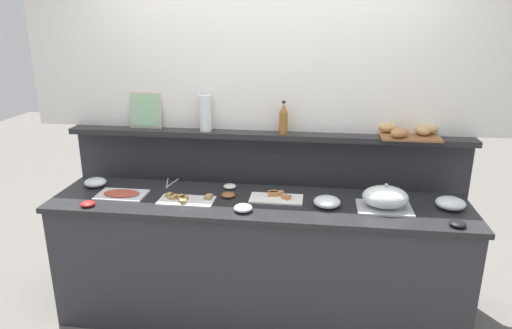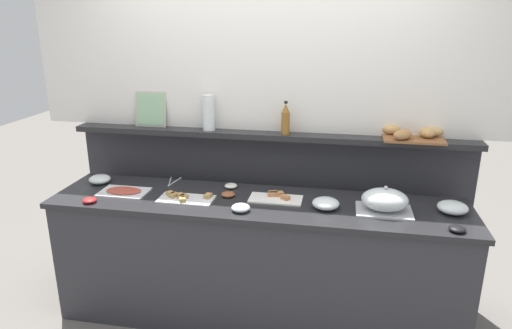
# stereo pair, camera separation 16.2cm
# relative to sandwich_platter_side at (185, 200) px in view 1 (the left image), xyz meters

# --- Properties ---
(ground_plane) EXTENTS (12.00, 12.00, 0.00)m
(ground_plane) POSITION_rel_sandwich_platter_side_xyz_m (0.47, 0.67, -0.90)
(ground_plane) COLOR slate
(buffet_counter) EXTENTS (2.75, 0.62, 0.89)m
(buffet_counter) POSITION_rel_sandwich_platter_side_xyz_m (0.47, 0.07, -0.46)
(buffet_counter) COLOR #2D2D33
(buffet_counter) RESTS_ON ground_plane
(back_ledge_unit) EXTENTS (2.91, 0.22, 1.25)m
(back_ledge_unit) POSITION_rel_sandwich_platter_side_xyz_m (0.47, 0.55, -0.24)
(back_ledge_unit) COLOR #2D2D33
(back_ledge_unit) RESTS_ON ground_plane
(upper_wall_panel) EXTENTS (3.51, 0.08, 1.35)m
(upper_wall_panel) POSITION_rel_sandwich_platter_side_xyz_m (0.47, 0.57, 1.02)
(upper_wall_panel) COLOR white
(upper_wall_panel) RESTS_ON back_ledge_unit
(sandwich_platter_side) EXTENTS (0.36, 0.18, 0.04)m
(sandwich_platter_side) POSITION_rel_sandwich_platter_side_xyz_m (0.00, 0.00, 0.00)
(sandwich_platter_side) COLOR silver
(sandwich_platter_side) RESTS_ON buffet_counter
(sandwich_platter_rear) EXTENTS (0.35, 0.18, 0.04)m
(sandwich_platter_rear) POSITION_rel_sandwich_platter_side_xyz_m (0.59, 0.12, -0.00)
(sandwich_platter_rear) COLOR white
(sandwich_platter_rear) RESTS_ON buffet_counter
(cold_cuts_platter) EXTENTS (0.33, 0.21, 0.02)m
(cold_cuts_platter) POSITION_rel_sandwich_platter_side_xyz_m (-0.45, 0.04, -0.00)
(cold_cuts_platter) COLOR silver
(cold_cuts_platter) RESTS_ON buffet_counter
(serving_cloche) EXTENTS (0.34, 0.24, 0.17)m
(serving_cloche) POSITION_rel_sandwich_platter_side_xyz_m (1.28, 0.04, 0.06)
(serving_cloche) COLOR #B7BABF
(serving_cloche) RESTS_ON buffet_counter
(glass_bowl_large) EXTENTS (0.15, 0.15, 0.06)m
(glass_bowl_large) POSITION_rel_sandwich_platter_side_xyz_m (-0.71, 0.18, 0.02)
(glass_bowl_large) COLOR silver
(glass_bowl_large) RESTS_ON buffet_counter
(glass_bowl_medium) EXTENTS (0.17, 0.17, 0.07)m
(glass_bowl_medium) POSITION_rel_sandwich_platter_side_xyz_m (0.92, 0.03, 0.02)
(glass_bowl_medium) COLOR silver
(glass_bowl_medium) RESTS_ON buffet_counter
(glass_bowl_small) EXTENTS (0.18, 0.18, 0.07)m
(glass_bowl_small) POSITION_rel_sandwich_platter_side_xyz_m (1.69, 0.10, 0.02)
(glass_bowl_small) COLOR silver
(glass_bowl_small) RESTS_ON buffet_counter
(glass_bowl_extra) EXTENTS (0.12, 0.12, 0.05)m
(glass_bowl_extra) POSITION_rel_sandwich_platter_side_xyz_m (0.40, -0.11, 0.01)
(glass_bowl_extra) COLOR silver
(glass_bowl_extra) RESTS_ON buffet_counter
(condiment_bowl_cream) EXTENTS (0.10, 0.10, 0.03)m
(condiment_bowl_cream) POSITION_rel_sandwich_platter_side_xyz_m (1.66, -0.16, 0.01)
(condiment_bowl_cream) COLOR black
(condiment_bowl_cream) RESTS_ON buffet_counter
(condiment_bowl_red) EXTENTS (0.09, 0.09, 0.03)m
(condiment_bowl_red) POSITION_rel_sandwich_platter_side_xyz_m (0.27, 0.11, 0.00)
(condiment_bowl_red) COLOR brown
(condiment_bowl_red) RESTS_ON buffet_counter
(condiment_bowl_dark) EXTENTS (0.09, 0.09, 0.03)m
(condiment_bowl_dark) POSITION_rel_sandwich_platter_side_xyz_m (0.25, 0.27, 0.00)
(condiment_bowl_dark) COLOR silver
(condiment_bowl_dark) RESTS_ON buffet_counter
(condiment_bowl_teal) EXTENTS (0.09, 0.09, 0.03)m
(condiment_bowl_teal) POSITION_rel_sandwich_platter_side_xyz_m (-0.59, -0.16, 0.00)
(condiment_bowl_teal) COLOR red
(condiment_bowl_teal) RESTS_ON buffet_counter
(serving_tongs) EXTENTS (0.08, 0.19, 0.01)m
(serving_tongs) POSITION_rel_sandwich_platter_side_xyz_m (-0.20, 0.30, -0.01)
(serving_tongs) COLOR #B7BABF
(serving_tongs) RESTS_ON buffet_counter
(vinegar_bottle_amber) EXTENTS (0.06, 0.06, 0.24)m
(vinegar_bottle_amber) POSITION_rel_sandwich_platter_side_xyz_m (0.60, 0.45, 0.45)
(vinegar_bottle_amber) COLOR #8E5B23
(vinegar_bottle_amber) RESTS_ON back_ledge_unit
(bread_basket) EXTENTS (0.44, 0.31, 0.08)m
(bread_basket) POSITION_rel_sandwich_platter_side_xyz_m (1.48, 0.49, 0.39)
(bread_basket) COLOR brown
(bread_basket) RESTS_ON back_ledge_unit
(framed_picture) EXTENTS (0.24, 0.06, 0.26)m
(framed_picture) POSITION_rel_sandwich_platter_side_xyz_m (-0.42, 0.51, 0.48)
(framed_picture) COLOR #B2AD9E
(framed_picture) RESTS_ON back_ledge_unit
(water_carafe) EXTENTS (0.09, 0.09, 0.26)m
(water_carafe) POSITION_rel_sandwich_platter_side_xyz_m (0.04, 0.47, 0.48)
(water_carafe) COLOR silver
(water_carafe) RESTS_ON back_ledge_unit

